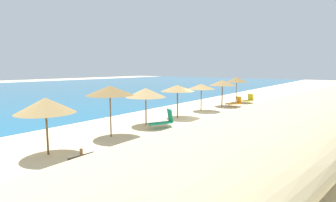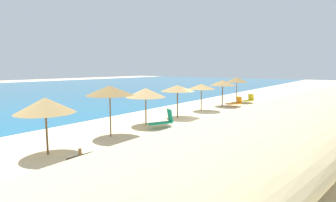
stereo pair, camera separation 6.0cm
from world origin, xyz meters
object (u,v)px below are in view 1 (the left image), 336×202
lounge_chair_1 (163,121)px  cooler_box (262,104)px  beach_umbrella_0 (46,105)px  beach_ball (190,125)px  wooden_signpost (82,169)px  beach_umbrella_6 (237,80)px  beach_umbrella_5 (222,83)px  lounge_chair_2 (248,100)px  beach_umbrella_2 (146,93)px  beach_umbrella_3 (177,88)px  beach_umbrella_1 (110,91)px  lounge_chair_0 (235,103)px  beach_umbrella_4 (201,87)px

lounge_chair_1 → cooler_box: 13.74m
beach_umbrella_0 → beach_ball: (8.21, -2.30, -2.03)m
wooden_signpost → beach_umbrella_6: bearing=17.4°
beach_umbrella_5 → lounge_chair_2: beach_umbrella_5 is taller
beach_umbrella_2 → cooler_box: beach_umbrella_2 is taller
cooler_box → beach_umbrella_0: bearing=171.8°
beach_umbrella_0 → beach_umbrella_3: beach_umbrella_0 is taller
lounge_chair_1 → lounge_chair_2: bearing=-64.6°
beach_ball → cooler_box: (12.69, -0.71, 0.03)m
beach_umbrella_1 → beach_umbrella_5: bearing=0.8°
lounge_chair_1 → lounge_chair_2: (14.93, -0.23, -0.03)m
beach_umbrella_1 → cooler_box: 17.55m
beach_umbrella_3 → beach_umbrella_6: size_ratio=0.92×
beach_umbrella_1 → beach_umbrella_2: bearing=6.4°
lounge_chair_0 → beach_umbrella_2: bearing=110.5°
lounge_chair_1 → lounge_chair_2: lounge_chair_1 is taller
beach_umbrella_2 → beach_umbrella_5: (11.44, -0.19, 0.15)m
beach_umbrella_4 → beach_ball: (-6.57, -2.87, -2.01)m
beach_umbrella_3 → beach_ball: (-2.67, -2.78, -2.10)m
lounge_chair_1 → wooden_signpost: wooden_signpost is taller
beach_umbrella_2 → cooler_box: (13.66, -3.55, -2.00)m
lounge_chair_2 → beach_ball: size_ratio=4.01×
lounge_chair_1 → beach_ball: size_ratio=4.64×
beach_umbrella_2 → lounge_chair_1: bearing=-85.9°
wooden_signpost → beach_umbrella_0: bearing=77.0°
wooden_signpost → beach_ball: bearing=19.2°
beach_umbrella_0 → beach_umbrella_6: beach_umbrella_6 is taller
beach_umbrella_0 → beach_umbrella_1: beach_umbrella_1 is taller
lounge_chair_1 → wooden_signpost: size_ratio=1.11×
beach_umbrella_1 → lounge_chair_0: beach_umbrella_1 is taller
beach_umbrella_1 → wooden_signpost: (-5.37, -4.83, -1.68)m
beach_umbrella_5 → beach_umbrella_6: bearing=0.8°
lounge_chair_1 → beach_ball: bearing=-122.7°
beach_umbrella_4 → lounge_chair_0: size_ratio=1.40×
beach_umbrella_4 → cooler_box: (6.12, -3.57, -1.99)m
beach_umbrella_5 → wooden_signpost: bearing=-166.0°
beach_umbrella_2 → lounge_chair_2: size_ratio=1.82×
beach_umbrella_4 → wooden_signpost: (-16.35, -5.25, -1.27)m
beach_umbrella_5 → lounge_chair_2: (3.60, -1.43, -1.93)m
beach_umbrella_4 → lounge_chair_1: (-7.44, -1.42, -1.73)m
beach_umbrella_0 → beach_umbrella_6: bearing=1.0°
beach_umbrella_2 → beach_umbrella_6: size_ratio=0.95×
beach_umbrella_1 → beach_umbrella_4: beach_umbrella_1 is taller
beach_umbrella_2 → beach_umbrella_4: beach_umbrella_2 is taller
lounge_chair_2 → lounge_chair_0: bearing=100.9°
wooden_signpost → beach_ball: (9.78, 2.38, -0.74)m
lounge_chair_1 → beach_umbrella_0: bearing=109.7°
beach_umbrella_4 → beach_umbrella_5: (3.90, -0.22, 0.16)m
beach_umbrella_2 → wooden_signpost: size_ratio=1.75×
lounge_chair_0 → beach_ball: size_ratio=4.80×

